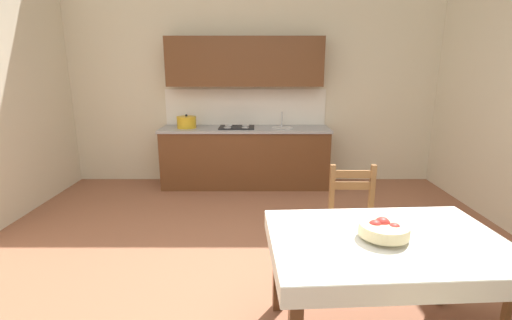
{
  "coord_description": "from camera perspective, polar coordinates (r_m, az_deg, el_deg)",
  "views": [
    {
      "loc": [
        0.03,
        -2.72,
        1.75
      ],
      "look_at": [
        0.03,
        0.26,
        0.99
      ],
      "focal_mm": 25.24,
      "sensor_mm": 36.0,
      "label": 1
    }
  ],
  "objects": [
    {
      "name": "kitchen_cabinetry",
      "position": [
        5.43,
        -1.69,
        4.75
      ],
      "size": [
        2.51,
        0.63,
        2.2
      ],
      "color": "brown",
      "rests_on": "ground_plane"
    },
    {
      "name": "ground_plane",
      "position": [
        3.27,
        -0.56,
        -19.22
      ],
      "size": [
        6.24,
        6.41,
        0.1
      ],
      "primitive_type": "cube",
      "color": "#935B42"
    },
    {
      "name": "fruit_bowl",
      "position": [
        2.34,
        19.64,
        -10.3
      ],
      "size": [
        0.3,
        0.3,
        0.12
      ],
      "color": "beige",
      "rests_on": "dining_table"
    },
    {
      "name": "dining_chair_kitchen_side",
      "position": [
        3.31,
        15.34,
        -9.55
      ],
      "size": [
        0.43,
        0.43,
        0.93
      ],
      "color": "#D1BC89",
      "rests_on": "ground_plane"
    },
    {
      "name": "dining_table",
      "position": [
        2.43,
        19.95,
        -14.12
      ],
      "size": [
        1.48,
        1.03,
        0.75
      ],
      "color": "#56331C",
      "rests_on": "ground_plane"
    },
    {
      "name": "wall_back",
      "position": [
        5.7,
        -0.27,
        17.93
      ],
      "size": [
        6.24,
        0.12,
        4.24
      ],
      "primitive_type": "cube",
      "color": "beige",
      "rests_on": "ground_plane"
    }
  ]
}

